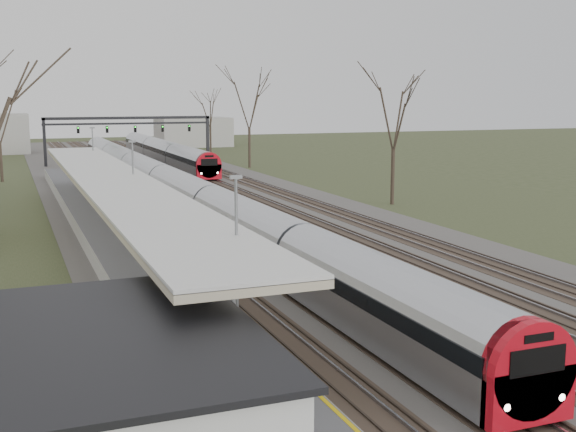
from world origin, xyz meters
The scene contains 9 objects.
track_bed centered at (0.26, 55.00, 0.06)m, with size 24.00×160.00×0.22m.
platform centered at (-9.05, 37.50, 0.50)m, with size 3.50×69.00×1.00m, color #9E9B93.
canopy centered at (-9.05, 32.99, 3.93)m, with size 4.10×50.00×3.11m.
station_building centered at (-12.50, 8.00, 1.60)m, with size 6.00×9.00×3.20m, color silver.
signal_gantry centered at (0.29, 84.99, 4.91)m, with size 21.00×0.59×6.08m.
tree_east_far centered at (14.00, 42.00, 7.29)m, with size 5.00×5.00×10.30m.
train_near centered at (-2.50, 50.57, 1.48)m, with size 2.62×90.21×3.05m.
train_far centered at (4.50, 84.63, 1.48)m, with size 2.62×45.21×3.05m.
passenger centered at (-8.32, 17.28, 1.79)m, with size 0.57×0.38×1.57m, color #315260.
Camera 1 is at (-14.52, -7.99, 8.53)m, focal length 45.00 mm.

